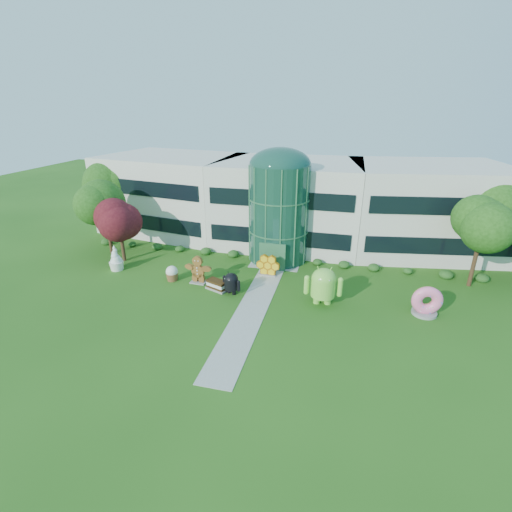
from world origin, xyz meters
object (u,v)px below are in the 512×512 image
(donut, at_px, (427,300))
(gingerbread, at_px, (198,269))
(android_green, at_px, (323,283))
(android_black, at_px, (231,282))

(donut, xyz_separation_m, gingerbread, (-19.26, 0.81, 0.10))
(donut, bearing_deg, gingerbread, 172.35)
(android_green, relative_size, android_black, 1.64)
(donut, bearing_deg, android_green, 176.70)
(android_black, xyz_separation_m, gingerbread, (-3.58, 1.28, 0.21))
(android_green, distance_m, donut, 7.95)
(android_green, xyz_separation_m, android_black, (-7.77, -0.20, -0.71))
(android_green, bearing_deg, android_black, 175.81)
(android_green, xyz_separation_m, donut, (7.92, 0.27, -0.60))
(android_green, bearing_deg, gingerbread, 168.89)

